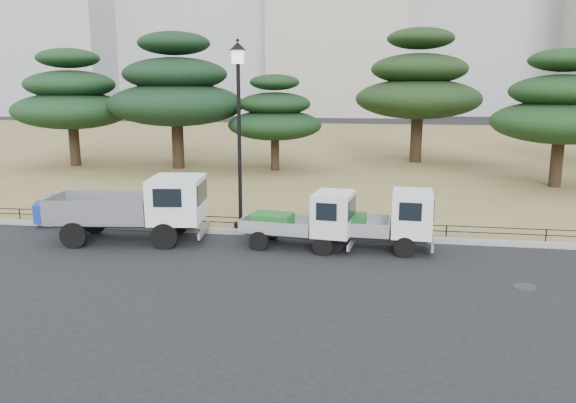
% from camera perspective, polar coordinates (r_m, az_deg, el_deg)
% --- Properties ---
extents(ground, '(220.00, 220.00, 0.00)m').
position_cam_1_polar(ground, '(16.19, -1.18, -5.92)').
color(ground, black).
extents(lawn, '(120.00, 56.00, 0.15)m').
position_cam_1_polar(lawn, '(46.11, 5.93, 5.55)').
color(lawn, olive).
rests_on(lawn, ground).
extents(curb, '(120.00, 0.25, 0.16)m').
position_cam_1_polar(curb, '(18.63, 0.31, -3.31)').
color(curb, gray).
rests_on(curb, ground).
extents(truck_large, '(4.99, 2.50, 2.08)m').
position_cam_1_polar(truck_large, '(18.46, -15.02, -0.42)').
color(truck_large, black).
rests_on(truck_large, ground).
extents(truck_kei_front, '(3.49, 1.78, 1.78)m').
position_cam_1_polar(truck_kei_front, '(17.12, 1.90, -1.88)').
color(truck_kei_front, black).
rests_on(truck_kei_front, ground).
extents(truck_kei_rear, '(3.56, 1.65, 1.83)m').
position_cam_1_polar(truck_kei_rear, '(17.17, 9.55, -1.89)').
color(truck_kei_rear, black).
rests_on(truck_kei_rear, ground).
extents(street_lamp, '(0.55, 0.55, 6.13)m').
position_cam_1_polar(street_lamp, '(18.68, -5.03, 9.77)').
color(street_lamp, black).
rests_on(street_lamp, lawn).
extents(pipe_fence, '(38.00, 0.04, 0.40)m').
position_cam_1_polar(pipe_fence, '(18.69, 0.38, -2.13)').
color(pipe_fence, black).
rests_on(pipe_fence, lawn).
extents(tarp_pile, '(1.74, 1.54, 0.96)m').
position_cam_1_polar(tarp_pile, '(21.76, -22.37, -0.80)').
color(tarp_pile, '#1538A5').
rests_on(tarp_pile, lawn).
extents(manhole, '(0.60, 0.60, 0.01)m').
position_cam_1_polar(manhole, '(15.23, 22.94, -7.99)').
color(manhole, '#2D2D30').
rests_on(manhole, ground).
extents(pine_west_far, '(6.88, 6.88, 6.95)m').
position_cam_1_polar(pine_west_far, '(36.35, -21.18, 9.70)').
color(pine_west_far, black).
rests_on(pine_west_far, lawn).
extents(pine_west_near, '(7.79, 7.79, 7.79)m').
position_cam_1_polar(pine_west_near, '(33.49, -11.33, 10.97)').
color(pine_west_near, black).
rests_on(pine_west_near, lawn).
extents(pine_center_left, '(5.33, 5.33, 5.41)m').
position_cam_1_polar(pine_center_left, '(32.07, -1.34, 8.73)').
color(pine_center_left, black).
rests_on(pine_center_left, lawn).
extents(pine_center_right, '(7.81, 7.81, 8.28)m').
position_cam_1_polar(pine_center_right, '(36.59, 13.13, 11.41)').
color(pine_center_right, black).
rests_on(pine_center_right, lawn).
extents(pine_east_near, '(6.40, 6.40, 6.47)m').
position_cam_1_polar(pine_east_near, '(29.54, 26.05, 8.51)').
color(pine_east_near, black).
rests_on(pine_east_near, lawn).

